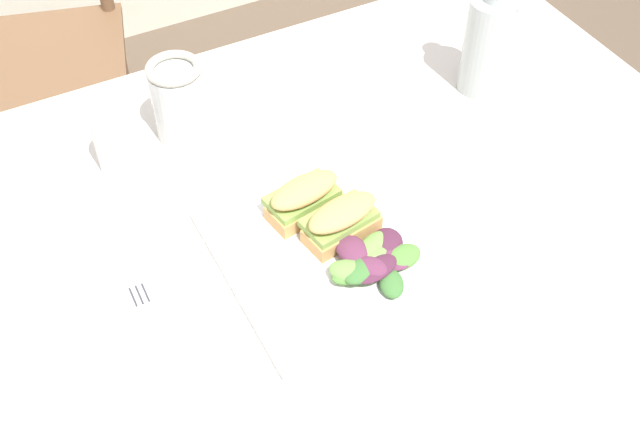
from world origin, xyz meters
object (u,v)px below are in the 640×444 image
Objects in this scene: sandwich_half_front at (342,220)px; mason_jar_iced_tea at (179,104)px; bottle_cold_brew at (486,47)px; cup_extra_side at (117,143)px; plate_lunch at (334,250)px; dining_table at (292,299)px; fork_on_napkin at (155,331)px; chair_wooden_far at (36,50)px; sandwich_half_back at (304,198)px.

mason_jar_iced_tea reaches higher than sandwich_half_front.
cup_extra_side is (-0.56, 0.09, -0.03)m from bottle_cold_brew.
mason_jar_iced_tea is (-0.09, 0.31, 0.05)m from plate_lunch.
dining_table is at bearing -81.14° from mason_jar_iced_tea.
fork_on_napkin is at bearing -116.48° from mason_jar_iced_tea.
bottle_cold_brew reaches higher than cup_extra_side.
chair_wooden_far reaches higher than fork_on_napkin.
sandwich_half_back is at bearing -48.73° from cup_extra_side.
plate_lunch is at bearing -56.03° from cup_extra_side.
chair_wooden_far reaches higher than cup_extra_side.
mason_jar_iced_tea is 1.41× the size of cup_extra_side.
sandwich_half_back is at bearing -161.67° from bottle_cold_brew.
sandwich_half_front is 0.27m from fork_on_napkin.
sandwich_half_back is at bearing -70.70° from mason_jar_iced_tea.
dining_table is 0.49m from bottle_cold_brew.
bottle_cold_brew is (0.37, 0.20, 0.07)m from plate_lunch.
plate_lunch is 1.55× the size of fork_on_napkin.
sandwich_half_front is at bearing -78.42° from chair_wooden_far.
bottle_cold_brew reaches higher than plate_lunch.
chair_wooden_far is 1.07m from sandwich_half_back.
sandwich_half_front is at bearing -152.52° from bottle_cold_brew.
fork_on_napkin is 2.08× the size of cup_extra_side.
chair_wooden_far is at bearing 100.89° from sandwich_half_back.
mason_jar_iced_tea reaches higher than cup_extra_side.
plate_lunch is 1.33× the size of bottle_cold_brew.
sandwich_half_front is (0.06, -0.02, 0.16)m from dining_table.
cup_extra_side is at bearing 171.18° from bottle_cold_brew.
mason_jar_iced_tea reaches higher than fork_on_napkin.
mason_jar_iced_tea reaches higher than sandwich_half_back.
sandwich_half_front is 0.59× the size of fork_on_napkin.
chair_wooden_far is at bearing 98.34° from dining_table.
fork_on_napkin is 0.86× the size of bottle_cold_brew.
fork_on_napkin is (-0.05, -1.09, 0.30)m from chair_wooden_far.
bottle_cold_brew is (0.35, 0.18, 0.04)m from sandwich_half_front.
dining_table is 0.33m from mason_jar_iced_tea.
cup_extra_side reaches higher than fork_on_napkin.
dining_table is 4.65× the size of plate_lunch.
sandwich_half_front is 0.34m from cup_extra_side.
plate_lunch is 2.65× the size of sandwich_half_front.
sandwich_half_front is 0.31m from mason_jar_iced_tea.
bottle_cold_brew is 0.47m from mason_jar_iced_tea.
fork_on_napkin is (-0.20, -0.05, 0.12)m from dining_table.
sandwich_half_back reaches higher than fork_on_napkin.
mason_jar_iced_tea is (-0.04, 0.27, 0.17)m from dining_table.
cup_extra_side is (-0.10, -0.02, -0.01)m from mason_jar_iced_tea.
chair_wooden_far is at bearing 90.42° from cup_extra_side.
sandwich_half_back is at bearing 94.84° from plate_lunch.
sandwich_half_back is 0.25m from mason_jar_iced_tea.
bottle_cold_brew is 1.72× the size of mason_jar_iced_tea.
dining_table is at bearing -138.64° from sandwich_half_back.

